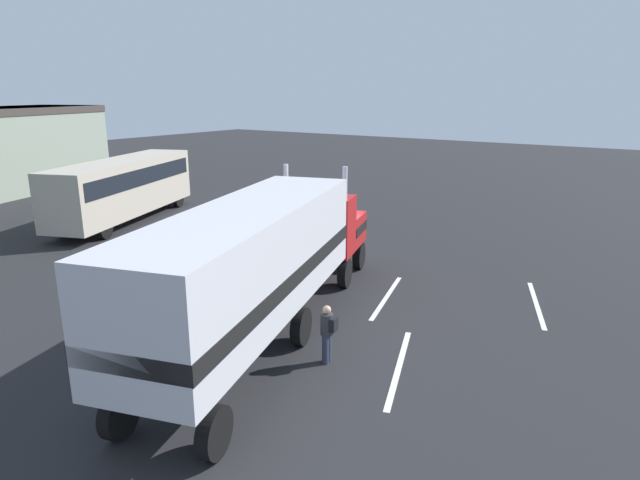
% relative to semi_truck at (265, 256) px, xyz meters
% --- Properties ---
extents(ground_plane, '(120.00, 120.00, 0.00)m').
position_rel_semi_truck_xyz_m(ground_plane, '(6.26, 2.10, -2.52)').
color(ground_plane, '#232326').
extents(lane_stripe_near, '(4.30, 1.26, 0.01)m').
position_rel_semi_truck_xyz_m(lane_stripe_near, '(4.90, -1.40, -2.52)').
color(lane_stripe_near, silver).
rests_on(lane_stripe_near, ground_plane).
extents(lane_stripe_mid, '(4.21, 1.59, 0.01)m').
position_rel_semi_truck_xyz_m(lane_stripe_mid, '(0.57, -4.03, -2.52)').
color(lane_stripe_mid, silver).
rests_on(lane_stripe_mid, ground_plane).
extents(lane_stripe_far, '(4.20, 1.63, 0.01)m').
position_rel_semi_truck_xyz_m(lane_stripe_far, '(7.20, -5.94, -2.52)').
color(lane_stripe_far, silver).
rests_on(lane_stripe_far, ground_plane).
extents(semi_truck, '(14.25, 6.65, 4.50)m').
position_rel_semi_truck_xyz_m(semi_truck, '(0.00, 0.00, 0.00)').
color(semi_truck, '#B21919').
rests_on(semi_truck, ground_plane).
extents(person_bystander, '(0.34, 0.46, 1.63)m').
position_rel_semi_truck_xyz_m(person_bystander, '(-0.28, -2.33, -1.63)').
color(person_bystander, '#2D3347').
rests_on(person_bystander, ground_plane).
extents(parked_bus, '(11.16, 6.45, 3.40)m').
position_rel_semi_truck_xyz_m(parked_bus, '(7.13, 16.11, -0.46)').
color(parked_bus, '#BFB29E').
rests_on(parked_bus, ground_plane).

